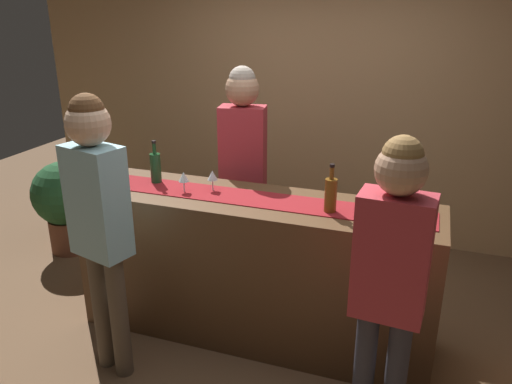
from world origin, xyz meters
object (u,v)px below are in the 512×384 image
at_px(wine_bottle_clear, 384,197).
at_px(wine_bottle_amber, 331,194).
at_px(potted_plant_tall, 66,200).
at_px(wine_bottle_green, 156,167).
at_px(wine_glass_mid_counter, 184,177).
at_px(customer_browsing, 98,210).
at_px(wine_glass_near_customer, 212,176).
at_px(customer_sipping, 391,268).
at_px(bartender, 243,156).

distance_m(wine_bottle_clear, wine_bottle_amber, 0.31).
relative_size(wine_bottle_amber, potted_plant_tall, 0.35).
relative_size(wine_bottle_green, wine_bottle_amber, 1.00).
height_order(wine_glass_mid_counter, customer_browsing, customer_browsing).
height_order(wine_bottle_green, wine_glass_near_customer, wine_bottle_green).
height_order(wine_bottle_clear, customer_sipping, customer_sipping).
bearing_deg(customer_sipping, wine_bottle_green, 160.60).
relative_size(customer_sipping, potted_plant_tall, 1.93).
bearing_deg(wine_bottle_green, potted_plant_tall, 156.69).
distance_m(wine_glass_mid_counter, customer_sipping, 1.53).
distance_m(wine_bottle_clear, wine_glass_mid_counter, 1.29).
bearing_deg(wine_glass_near_customer, potted_plant_tall, 161.46).
relative_size(wine_bottle_green, customer_browsing, 0.17).
bearing_deg(wine_bottle_amber, wine_bottle_green, 174.31).
xyz_separation_m(wine_bottle_green, customer_sipping, (1.67, -0.74, -0.10)).
distance_m(customer_sipping, potted_plant_tall, 3.30).
bearing_deg(wine_glass_near_customer, wine_glass_mid_counter, -151.21).
bearing_deg(wine_bottle_clear, wine_bottle_green, 177.67).
height_order(wine_bottle_amber, wine_glass_near_customer, wine_bottle_amber).
xyz_separation_m(wine_glass_near_customer, customer_browsing, (-0.40, -0.70, -0.02)).
bearing_deg(customer_browsing, wine_bottle_amber, 41.00).
bearing_deg(wine_bottle_amber, customer_browsing, -153.80).
bearing_deg(wine_glass_near_customer, wine_bottle_amber, -7.19).
height_order(wine_bottle_green, customer_sipping, customer_sipping).
bearing_deg(wine_glass_near_customer, wine_bottle_clear, -2.10).
relative_size(wine_glass_mid_counter, bartender, 0.08).
distance_m(wine_bottle_green, customer_browsing, 0.72).
height_order(wine_bottle_amber, customer_sipping, customer_sipping).
relative_size(wine_bottle_clear, customer_browsing, 0.17).
bearing_deg(wine_glass_mid_counter, wine_glass_near_customer, 28.79).
height_order(wine_bottle_green, wine_glass_mid_counter, wine_bottle_green).
distance_m(wine_bottle_clear, potted_plant_tall, 3.01).
distance_m(bartender, customer_sipping, 1.74).
distance_m(wine_bottle_green, wine_bottle_clear, 1.56).
relative_size(bartender, customer_browsing, 1.01).
distance_m(wine_bottle_amber, customer_browsing, 1.35).
height_order(customer_sipping, potted_plant_tall, customer_sipping).
xyz_separation_m(wine_bottle_amber, wine_glass_near_customer, (-0.82, 0.10, -0.01)).
bearing_deg(potted_plant_tall, wine_bottle_green, -23.31).
relative_size(wine_bottle_clear, bartender, 0.17).
bearing_deg(customer_sipping, wine_glass_mid_counter, 160.35).
bearing_deg(bartender, wine_bottle_clear, 142.94).
distance_m(wine_bottle_clear, customer_sipping, 0.69).
bearing_deg(potted_plant_tall, customer_browsing, -43.49).
xyz_separation_m(wine_bottle_amber, potted_plant_tall, (-2.57, 0.69, -0.63)).
bearing_deg(potted_plant_tall, bartender, -1.94).
height_order(wine_bottle_green, wine_bottle_clear, same).
height_order(wine_bottle_amber, potted_plant_tall, wine_bottle_amber).
height_order(wine_bottle_amber, customer_browsing, customer_browsing).
bearing_deg(wine_glass_mid_counter, wine_bottle_green, 157.43).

